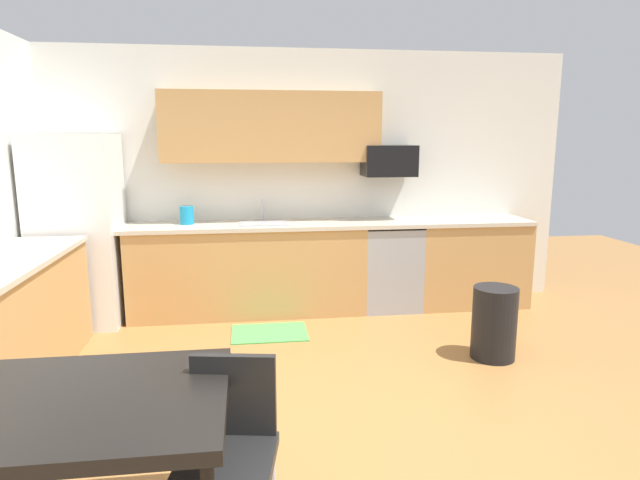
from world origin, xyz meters
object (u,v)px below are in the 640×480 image
oven_range (389,265)px  microwave (389,161)px  refrigerator (78,231)px  kettle (187,216)px  chair_near_table (230,440)px  trash_bin (494,323)px  dining_table (51,415)px

oven_range → microwave: 1.11m
refrigerator → kettle: bearing=7.3°
chair_near_table → trash_bin: size_ratio=1.42×
refrigerator → oven_range: size_ratio=2.01×
microwave → dining_table: microwave is taller
refrigerator → dining_table: size_ratio=1.31×
chair_near_table → kettle: 3.40m
microwave → dining_table: 4.20m
microwave → trash_bin: size_ratio=0.90×
refrigerator → trash_bin: 3.90m
microwave → refrigerator: bearing=-176.7°
refrigerator → chair_near_table: bearing=-64.5°
trash_bin → kettle: size_ratio=3.00×
trash_bin → dining_table: bearing=-146.2°
refrigerator → kettle: refrigerator is taller
microwave → kettle: (-2.09, -0.05, -0.54)m
dining_table → refrigerator: bearing=104.2°
chair_near_table → dining_table: bearing=-176.1°
chair_near_table → kettle: size_ratio=4.25×
microwave → trash_bin: microwave is taller
trash_bin → microwave: bearing=108.0°
trash_bin → kettle: 3.08m
refrigerator → oven_range: bearing=1.5°
oven_range → chair_near_table: (-1.58, -3.27, 0.05)m
refrigerator → chair_near_table: 3.56m
oven_range → kettle: size_ratio=4.55×
trash_bin → chair_near_table: bearing=-138.9°
refrigerator → kettle: 1.03m
chair_near_table → kettle: bearing=98.7°
microwave → dining_table: size_ratio=0.39×
oven_range → microwave: (0.00, 0.10, 1.10)m
microwave → chair_near_table: size_ratio=0.64×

